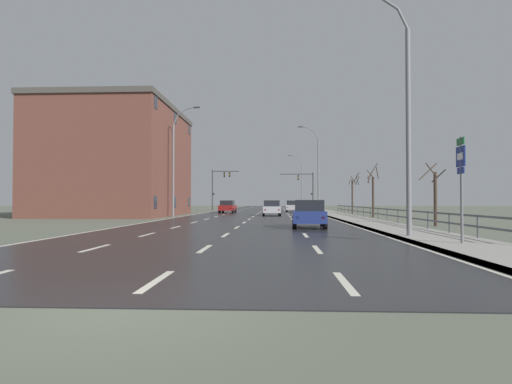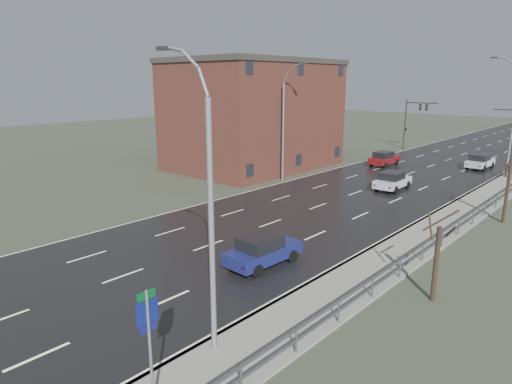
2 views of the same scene
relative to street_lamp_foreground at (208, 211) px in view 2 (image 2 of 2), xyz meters
name	(u,v)px [view 2 (image 2 of 2)]	position (x,y,z in m)	size (l,w,h in m)	color
ground_plane	(421,170)	(-7.44, 36.34, -5.02)	(160.00, 160.00, 0.12)	#5B6051
road_asphalt_strip	(460,155)	(-7.44, 48.34, -4.95)	(14.00, 120.00, 0.03)	#232326
guardrail	(451,230)	(2.41, 16.27, -4.25)	(0.07, 39.94, 1.00)	#515459
street_lamp_foreground	(208,211)	(0.00, 0.00, 0.00)	(2.42, 0.24, 10.12)	slate
street_lamp_midground	(511,120)	(-0.01, 37.67, 0.50)	(2.69, 0.24, 11.19)	slate
street_lamp_left_bank	(285,125)	(-14.87, 22.60, 0.18)	(2.63, 0.24, 10.52)	slate
highway_sign	(149,335)	(0.95, -3.06, -2.61)	(0.09, 0.68, 3.65)	slate
traffic_signal_left	(413,117)	(-14.37, 49.36, -0.61)	(4.27, 0.36, 6.43)	#38383A
car_far_right	(384,158)	(-11.34, 35.59, -4.15)	(1.94, 4.16, 1.57)	maroon
car_distant	(263,250)	(-3.39, 6.53, -4.15)	(1.97, 4.17, 1.57)	navy
car_near_left	(392,181)	(-5.73, 25.83, -4.15)	(1.92, 4.15, 1.57)	#B7B7BC
car_near_right	(480,161)	(-3.05, 40.65, -4.15)	(1.97, 4.17, 1.57)	#B7B7BC
brick_building	(254,114)	(-21.64, 25.89, 0.63)	(12.17, 16.90, 11.15)	brown
bare_tree_near	(436,259)	(4.33, 8.65, -3.11)	(1.50, 1.49, 3.89)	#423328
bare_tree_mid	(507,189)	(3.68, 22.36, -2.74)	(1.14, 1.18, 5.03)	#423328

